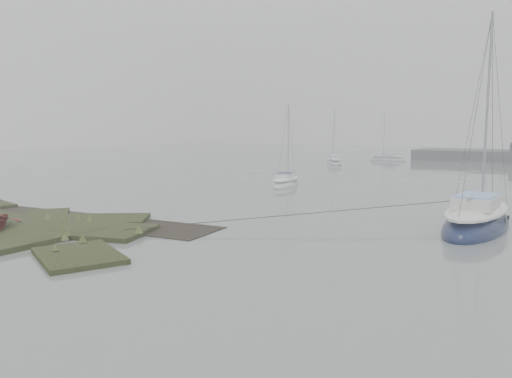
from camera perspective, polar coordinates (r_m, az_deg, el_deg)
The scene contains 5 objects.
ground at distance 44.06m, azimuth 12.80°, elevation 1.07°, with size 160.00×160.00×0.00m, color slate.
sailboat_main at distance 23.93m, azimuth 23.90°, elevation -3.51°, with size 2.73×7.32×10.18m.
sailboat_white at distance 38.17m, azimuth 3.40°, elevation 0.65°, with size 2.51×4.98×6.72m.
sailboat_far_a at distance 61.80m, azimuth 8.93°, elevation 3.04°, with size 4.08×5.22×7.19m.
sailboat_far_c at distance 69.38m, azimuth 14.83°, elevation 3.31°, with size 5.09×2.05×7.02m.
Camera 1 is at (14.55, -11.35, 4.45)m, focal length 35.00 mm.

